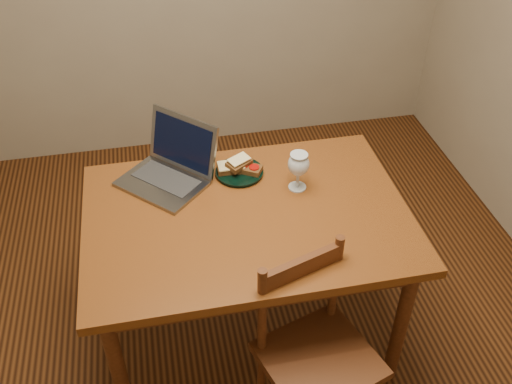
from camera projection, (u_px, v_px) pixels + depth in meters
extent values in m
cube|color=black|center=(243.00, 317.00, 2.82)|extent=(3.20, 3.20, 0.02)
cube|color=#55270E|center=(247.00, 217.00, 2.30)|extent=(1.30, 0.90, 0.04)
cylinder|color=#3B1D0C|center=(119.00, 373.00, 2.17)|extent=(0.06, 0.06, 0.70)
cylinder|color=#3B1D0C|center=(401.00, 325.00, 2.34)|extent=(0.06, 0.06, 0.70)
cylinder|color=#3B1D0C|center=(116.00, 240.00, 2.73)|extent=(0.06, 0.06, 0.70)
cylinder|color=#3B1D0C|center=(344.00, 209.00, 2.90)|extent=(0.06, 0.06, 0.70)
cube|color=#3B1D0C|center=(319.00, 360.00, 2.14)|extent=(0.50, 0.49, 0.04)
cube|color=#3B1D0C|center=(302.00, 270.00, 2.02)|extent=(0.32, 0.13, 0.11)
cylinder|color=black|center=(239.00, 172.00, 2.48)|extent=(0.21, 0.21, 0.02)
cube|color=slate|center=(162.00, 184.00, 2.42)|extent=(0.42, 0.42, 0.02)
cube|color=slate|center=(183.00, 142.00, 2.44)|extent=(0.30, 0.30, 0.24)
cube|color=black|center=(183.00, 142.00, 2.44)|extent=(0.25, 0.25, 0.19)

